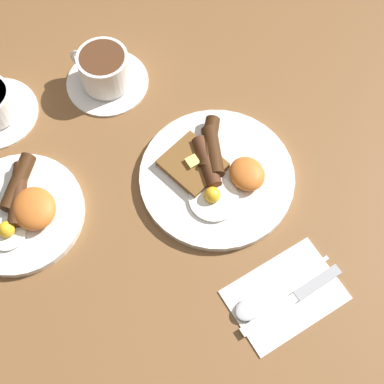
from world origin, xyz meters
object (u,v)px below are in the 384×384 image
knife (297,296)px  teacup_near (105,72)px  breakfast_plate_near (216,173)px  breakfast_plate_far (21,210)px  spoon (260,302)px

knife → teacup_near: bearing=-84.3°
breakfast_plate_near → knife: breakfast_plate_near is taller
breakfast_plate_near → breakfast_plate_far: size_ratio=1.22×
breakfast_plate_near → teacup_near: 0.29m
knife → spoon: bearing=-23.5°
knife → spoon: spoon is taller
teacup_near → spoon: teacup_near is taller
teacup_near → spoon: size_ratio=0.86×
breakfast_plate_near → spoon: size_ratio=1.49×
breakfast_plate_far → teacup_near: size_ratio=1.41×
spoon → breakfast_plate_far: bearing=-54.1°
breakfast_plate_near → breakfast_plate_far: (0.09, 0.32, 0.00)m
teacup_near → knife: teacup_near is taller
teacup_near → knife: size_ratio=0.82×
breakfast_plate_far → teacup_near: 0.30m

